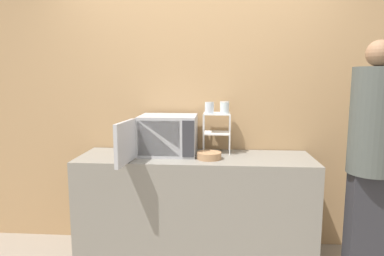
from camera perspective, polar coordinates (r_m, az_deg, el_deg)
name	(u,v)px	position (r m, az deg, el deg)	size (l,w,h in m)	color
wall_back	(198,106)	(3.17, 0.94, 3.64)	(8.00, 0.06, 2.60)	tan
counter	(195,207)	(3.04, 0.52, -13.06)	(1.97, 0.59, 0.90)	gray
microwave	(166,135)	(2.95, -4.31, -1.20)	(0.55, 0.76, 0.34)	#ADADB2
dish_rack	(217,124)	(3.01, 4.14, 0.60)	(0.24, 0.20, 0.35)	white
glass_front_left	(209,108)	(2.94, 2.91, 3.40)	(0.08, 0.08, 0.10)	silver
glass_back_right	(225,107)	(3.04, 5.45, 3.52)	(0.08, 0.08, 0.10)	silver
glass_front_right	(225,108)	(2.94, 5.45, 3.37)	(0.08, 0.08, 0.10)	silver
bowl	(209,156)	(2.81, 2.87, -4.62)	(0.20, 0.20, 0.06)	#AD7F56
person	(372,152)	(2.80, 27.80, -3.49)	(0.34, 0.34, 1.82)	#2D2D33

